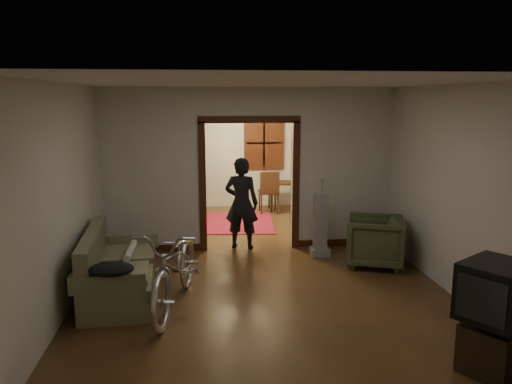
{
  "coord_description": "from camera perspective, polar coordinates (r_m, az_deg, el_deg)",
  "views": [
    {
      "loc": [
        -0.84,
        -7.75,
        2.61
      ],
      "look_at": [
        0.0,
        -0.3,
        1.2
      ],
      "focal_mm": 35.0,
      "sensor_mm": 36.0,
      "label": 1
    }
  ],
  "objects": [
    {
      "name": "far_window",
      "position": [
        12.1,
        0.91,
        5.62
      ],
      "size": [
        0.98,
        0.06,
        1.28
      ],
      "primitive_type": "cube",
      "color": "black",
      "rests_on": "wall_back"
    },
    {
      "name": "bicycle",
      "position": [
        6.4,
        -9.1,
        -8.33
      ],
      "size": [
        1.09,
        2.16,
        1.09
      ],
      "primitive_type": "imported",
      "rotation": [
        0.0,
        0.0,
        -0.18
      ],
      "color": "silver",
      "rests_on": "floor"
    },
    {
      "name": "globe",
      "position": [
        11.47,
        -8.61,
        7.18
      ],
      "size": [
        0.28,
        0.28,
        0.28
      ],
      "primitive_type": "sphere",
      "color": "#1E5972",
      "rests_on": "locker"
    },
    {
      "name": "crt_tv",
      "position": [
        5.3,
        25.88,
        -10.18
      ],
      "size": [
        0.85,
        0.83,
        0.55
      ],
      "primitive_type": "cube",
      "rotation": [
        0.0,
        0.0,
        0.59
      ],
      "color": "black",
      "rests_on": "tv_stand"
    },
    {
      "name": "desk",
      "position": [
        11.84,
        3.61,
        -0.47
      ],
      "size": [
        0.94,
        0.59,
        0.66
      ],
      "primitive_type": "cube",
      "rotation": [
        0.0,
        0.0,
        -0.1
      ],
      "color": "black",
      "rests_on": "floor"
    },
    {
      "name": "sofa",
      "position": [
        6.95,
        -15.29,
        -7.9
      ],
      "size": [
        1.0,
        1.98,
        0.88
      ],
      "primitive_type": "cube",
      "rotation": [
        0.0,
        0.0,
        0.07
      ],
      "color": "#595C3D",
      "rests_on": "floor"
    },
    {
      "name": "jacket",
      "position": [
        6.02,
        -16.24,
        -8.48
      ],
      "size": [
        0.52,
        0.39,
        0.15
      ],
      "primitive_type": "ellipsoid",
      "color": "black",
      "rests_on": "sofa"
    },
    {
      "name": "ceiling",
      "position": [
        7.8,
        -0.25,
        12.05
      ],
      "size": [
        5.0,
        8.5,
        0.01
      ],
      "primitive_type": "cube",
      "color": "white",
      "rests_on": "floor"
    },
    {
      "name": "locker",
      "position": [
        11.58,
        -8.47,
        2.18
      ],
      "size": [
        1.02,
        0.71,
        1.86
      ],
      "primitive_type": "cube",
      "rotation": [
        0.0,
        0.0,
        -0.22
      ],
      "color": "#25321E",
      "rests_on": "floor"
    },
    {
      "name": "light_switch",
      "position": [
        8.74,
        6.14,
        1.64
      ],
      "size": [
        0.08,
        0.01,
        0.12
      ],
      "primitive_type": "cube",
      "color": "silver",
      "rests_on": "partition_wall"
    },
    {
      "name": "desk_chair",
      "position": [
        11.47,
        1.44,
        0.01
      ],
      "size": [
        0.44,
        0.44,
        0.98
      ],
      "primitive_type": "cube",
      "rotation": [
        0.0,
        0.0,
        -0.01
      ],
      "color": "black",
      "rests_on": "floor"
    },
    {
      "name": "vacuum",
      "position": [
        8.41,
        7.36,
        -3.79
      ],
      "size": [
        0.36,
        0.3,
        1.05
      ],
      "primitive_type": "cube",
      "rotation": [
        0.0,
        0.0,
        -0.16
      ],
      "color": "gray",
      "rests_on": "floor"
    },
    {
      "name": "person",
      "position": [
        8.71,
        -1.67,
        -1.29
      ],
      "size": [
        0.67,
        0.54,
        1.61
      ],
      "primitive_type": "imported",
      "rotation": [
        0.0,
        0.0,
        2.85
      ],
      "color": "black",
      "rests_on": "floor"
    },
    {
      "name": "partition_wall",
      "position": [
        8.62,
        -0.78,
        2.59
      ],
      "size": [
        5.0,
        0.14,
        2.8
      ],
      "primitive_type": "cube",
      "color": "beige",
      "rests_on": "floor"
    },
    {
      "name": "rolled_paper",
      "position": [
        7.2,
        -14.17,
        -6.48
      ],
      "size": [
        0.1,
        0.77,
        0.1
      ],
      "primitive_type": "cylinder",
      "rotation": [
        1.57,
        0.0,
        0.0
      ],
      "color": "beige",
      "rests_on": "sofa"
    },
    {
      "name": "chandelier",
      "position": [
        10.29,
        -1.77,
        9.2
      ],
      "size": [
        0.24,
        0.24,
        0.24
      ],
      "primitive_type": "sphere",
      "color": "#FFE0A5",
      "rests_on": "ceiling"
    },
    {
      "name": "wall_right",
      "position": [
        8.52,
        16.72,
        2.04
      ],
      "size": [
        0.02,
        8.5,
        2.8
      ],
      "primitive_type": "cube",
      "color": "beige",
      "rests_on": "floor"
    },
    {
      "name": "wall_back",
      "position": [
        12.09,
        -2.42,
        4.9
      ],
      "size": [
        5.0,
        0.02,
        2.8
      ],
      "primitive_type": "cube",
      "color": "beige",
      "rests_on": "floor"
    },
    {
      "name": "door_casing",
      "position": [
        8.67,
        -0.78,
        0.62
      ],
      "size": [
        1.74,
        0.2,
        2.32
      ],
      "primitive_type": "cube",
      "color": "#39190D",
      "rests_on": "floor"
    },
    {
      "name": "floor",
      "position": [
        8.22,
        -0.24,
        -7.86
      ],
      "size": [
        5.0,
        8.5,
        0.01
      ],
      "primitive_type": "cube",
      "color": "#392312",
      "rests_on": "ground"
    },
    {
      "name": "wall_left",
      "position": [
        8.02,
        -18.31,
        1.43
      ],
      "size": [
        0.02,
        8.5,
        2.8
      ],
      "primitive_type": "cube",
      "color": "beige",
      "rests_on": "floor"
    },
    {
      "name": "armchair",
      "position": [
        8.12,
        13.37,
        -5.47
      ],
      "size": [
        1.1,
        1.08,
        0.79
      ],
      "primitive_type": "imported",
      "rotation": [
        0.0,
        0.0,
        -1.91
      ],
      "color": "#3A4627",
      "rests_on": "floor"
    },
    {
      "name": "oriental_rug",
      "position": [
        10.65,
        -2.03,
        -3.49
      ],
      "size": [
        1.6,
        2.02,
        0.01
      ],
      "primitive_type": "cube",
      "rotation": [
        0.0,
        0.0,
        -0.08
      ],
      "color": "maroon",
      "rests_on": "floor"
    },
    {
      "name": "tv_stand",
      "position": [
        5.52,
        25.38,
        -15.85
      ],
      "size": [
        0.71,
        0.69,
        0.48
      ],
      "primitive_type": "cube",
      "rotation": [
        0.0,
        0.0,
        0.59
      ],
      "color": "black",
      "rests_on": "floor"
    }
  ]
}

